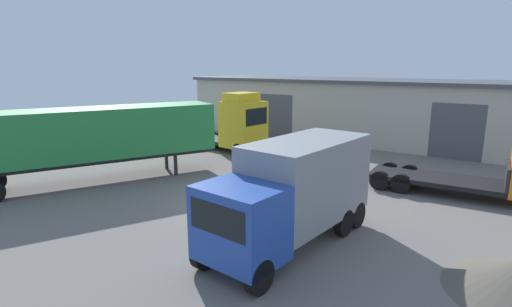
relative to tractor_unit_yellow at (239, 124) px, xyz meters
name	(u,v)px	position (x,y,z in m)	size (l,w,h in m)	color
ground_plane	(239,198)	(5.93, -7.88, -1.95)	(60.00, 60.00, 0.00)	slate
warehouse_building	(371,110)	(5.93, 9.66, 0.49)	(31.42, 7.61, 4.86)	#B7B2A3
tractor_unit_yellow	(239,124)	(0.00, 0.00, 0.00)	(6.25, 3.15, 4.14)	yellow
container_trailer_green	(91,135)	(-1.79, -10.13, 0.54)	(7.51, 12.38, 3.86)	#28843D
flatbed_truck_orange	(504,174)	(15.86, -1.58, -0.68)	(7.98, 2.92, 2.67)	orange
box_truck_blue	(293,189)	(10.29, -10.63, -0.01)	(2.97, 7.08, 3.51)	#2347A3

